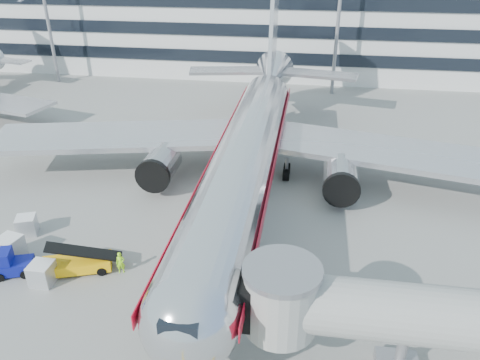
# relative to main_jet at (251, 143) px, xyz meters

# --- Properties ---
(ground) EXTENTS (180.00, 180.00, 0.00)m
(ground) POSITION_rel_main_jet_xyz_m (0.00, -11.72, -4.23)
(ground) COLOR gray
(ground) RESTS_ON ground
(lead_in_line) EXTENTS (0.25, 70.00, 0.01)m
(lead_in_line) POSITION_rel_main_jet_xyz_m (0.00, -1.72, -4.23)
(lead_in_line) COLOR yellow
(lead_in_line) RESTS_ON ground
(main_jet) EXTENTS (50.95, 48.70, 16.06)m
(main_jet) POSITION_rel_main_jet_xyz_m (0.00, 0.00, 0.00)
(main_jet) COLOR silver
(main_jet) RESTS_ON ground
(jet_bridge) EXTENTS (17.80, 4.50, 7.00)m
(jet_bridge) POSITION_rel_main_jet_xyz_m (12.18, -19.72, -0.36)
(jet_bridge) COLOR silver
(jet_bridge) RESTS_ON ground
(terminal) EXTENTS (150.00, 24.25, 15.60)m
(terminal) POSITION_rel_main_jet_xyz_m (0.00, 46.23, 3.57)
(terminal) COLOR silver
(terminal) RESTS_ON ground
(belt_loader) EXTENTS (4.98, 3.14, 2.34)m
(belt_loader) POSITION_rel_main_jet_xyz_m (-10.10, -14.24, -3.57)
(belt_loader) COLOR #FDB60A
(belt_loader) RESTS_ON ground
(baggage_tug) EXTENTS (2.87, 2.30, 1.90)m
(baggage_tug) POSITION_rel_main_jet_xyz_m (-14.38, -15.19, -3.41)
(baggage_tug) COLOR navy
(baggage_tug) RESTS_ON ground
(cargo_container_left) EXTENTS (1.46, 1.46, 1.54)m
(cargo_container_left) POSITION_rel_main_jet_xyz_m (-11.76, -15.74, -3.46)
(cargo_container_left) COLOR silver
(cargo_container_left) RESTS_ON ground
(cargo_container_right) EXTENTS (1.82, 1.82, 1.49)m
(cargo_container_right) POSITION_rel_main_jet_xyz_m (-16.00, -10.49, -3.48)
(cargo_container_right) COLOR silver
(cargo_container_right) RESTS_ON ground
(cargo_container_front) EXTENTS (1.84, 1.84, 1.66)m
(cargo_container_front) POSITION_rel_main_jet_xyz_m (-15.49, -13.47, -3.40)
(cargo_container_front) COLOR silver
(cargo_container_front) RESTS_ON ground
(ramp_worker) EXTENTS (0.67, 0.54, 1.61)m
(ramp_worker) POSITION_rel_main_jet_xyz_m (-7.04, -13.91, -3.43)
(ramp_worker) COLOR #A0F519
(ramp_worker) RESTS_ON ground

